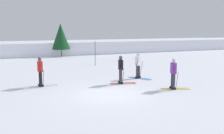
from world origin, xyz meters
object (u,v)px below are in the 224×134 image
Objects in this scene: conifer_far_left at (61,36)px; skier_purple at (173,73)px; skier_black at (121,69)px; trail_marker_pole at (95,53)px; skier_white at (138,65)px; skier_red at (40,71)px.

skier_purple is at bearing -82.07° from conifer_far_left.
skier_black is 0.77× the size of trail_marker_pole.
trail_marker_pole is 9.02m from conifer_far_left.
skier_white is 15.60m from conifer_far_left.
conifer_far_left reaches higher than skier_red.
skier_white is 6.61m from trail_marker_pole.
trail_marker_pole is at bearing -81.03° from conifer_far_left.
trail_marker_pole is (-1.22, 9.94, 0.20)m from skier_purple.
skier_red is 1.00× the size of skier_white.
conifer_far_left is at bearing 75.12° from skier_red.
conifer_far_left is at bearing 98.97° from trail_marker_pole.
skier_white is at bearing 31.02° from skier_black.
skier_white is (6.34, -0.00, 0.00)m from skier_red.
skier_purple is 1.00× the size of skier_white.
skier_red is at bearing -104.88° from conifer_far_left.
skier_purple is 1.00× the size of skier_black.
skier_white is at bearing -81.66° from conifer_far_left.
skier_purple is 3.15m from skier_black.
skier_white is 1.00× the size of skier_black.
skier_red is 8.53m from trail_marker_pole.
conifer_far_left reaches higher than trail_marker_pole.
conifer_far_left reaches higher than skier_black.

